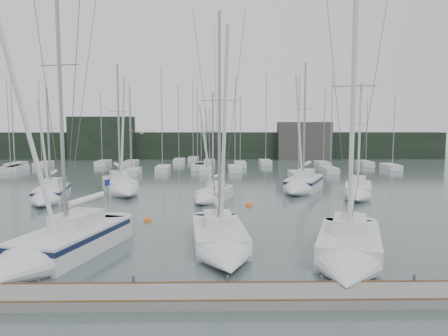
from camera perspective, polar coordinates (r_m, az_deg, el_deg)
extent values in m
plane|color=#455452|center=(23.18, -4.83, -12.05)|extent=(160.00, 160.00, 0.00)
cube|color=slate|center=(18.44, -5.93, -16.33)|extent=(24.00, 2.00, 0.40)
cube|color=black|center=(84.11, -1.99, 2.97)|extent=(90.00, 4.00, 5.00)
cube|color=black|center=(84.81, -15.68, 3.78)|extent=(12.00, 3.00, 8.00)
cube|color=#403E3B|center=(83.68, 10.43, 3.54)|extent=(10.00, 3.00, 7.00)
cube|color=silver|center=(60.13, -11.84, -0.51)|extent=(1.80, 4.50, 0.90)
cylinder|color=#94979B|center=(59.25, -12.06, 4.93)|extent=(0.12, 0.12, 10.55)
cube|color=silver|center=(60.03, -2.32, -0.40)|extent=(1.80, 4.50, 0.90)
cylinder|color=#94979B|center=(59.18, -2.35, 3.92)|extent=(0.12, 0.12, 8.19)
cube|color=silver|center=(74.49, -5.86, 0.86)|extent=(1.80, 4.50, 0.90)
cylinder|color=#94979B|center=(73.67, -5.95, 6.01)|extent=(0.12, 0.12, 12.47)
cube|color=silver|center=(62.74, 13.58, -0.28)|extent=(1.80, 4.50, 0.90)
cylinder|color=#94979B|center=(61.88, 13.85, 5.99)|extent=(0.12, 0.12, 12.82)
cube|color=silver|center=(72.13, 5.41, 0.69)|extent=(1.80, 4.50, 0.90)
cylinder|color=#94979B|center=(71.30, 5.52, 6.45)|extent=(0.12, 0.12, 13.58)
cube|color=silver|center=(69.71, -25.90, -0.10)|extent=(1.80, 4.50, 0.90)
cylinder|color=#94979B|center=(68.91, -26.33, 5.34)|extent=(0.12, 0.12, 12.35)
cube|color=silver|center=(62.72, 1.42, -0.11)|extent=(1.80, 4.50, 0.90)
cylinder|color=#94979B|center=(61.84, 1.46, 6.06)|extent=(0.12, 0.12, 12.59)
cube|color=silver|center=(74.16, -22.52, 0.40)|extent=(1.80, 4.50, 0.90)
cylinder|color=#94979B|center=(73.37, -22.88, 5.60)|extent=(0.12, 0.12, 12.58)
cube|color=silver|center=(66.61, -2.97, 0.25)|extent=(1.80, 4.50, 0.90)
cylinder|color=#94979B|center=(65.79, -3.01, 4.31)|extent=(0.12, 0.12, 8.55)
cube|color=silver|center=(72.23, -1.91, 0.72)|extent=(1.80, 4.50, 0.90)
cylinder|color=#94979B|center=(71.44, -1.93, 4.44)|extent=(0.12, 0.12, 8.50)
cube|color=silver|center=(69.78, -25.43, -0.07)|extent=(1.80, 4.50, 0.90)
cylinder|color=#94979B|center=(68.98, -25.89, 5.87)|extent=(0.12, 0.12, 13.59)
cube|color=silver|center=(73.26, -15.50, 0.58)|extent=(1.80, 4.50, 0.90)
cylinder|color=#94979B|center=(72.46, -15.74, 5.13)|extent=(0.12, 0.12, 10.75)
cube|color=silver|center=(72.24, -12.02, 0.59)|extent=(1.80, 4.50, 0.90)
cylinder|color=#94979B|center=(71.42, -12.22, 5.84)|extent=(0.12, 0.12, 12.33)
cube|color=silver|center=(65.12, -3.45, 0.11)|extent=(1.80, 4.50, 0.90)
cylinder|color=#94979B|center=(64.26, -3.50, 5.59)|extent=(0.12, 0.12, 11.54)
cube|color=silver|center=(63.13, -7.98, -0.13)|extent=(1.80, 4.50, 0.90)
cylinder|color=#94979B|center=(62.26, -8.14, 6.63)|extent=(0.12, 0.12, 13.96)
cube|color=silver|center=(77.79, -4.03, 1.11)|extent=(1.80, 4.50, 0.90)
cylinder|color=#94979B|center=(76.98, -4.09, 6.54)|extent=(0.12, 0.12, 13.83)
cube|color=silver|center=(68.77, 2.10, 0.45)|extent=(1.80, 4.50, 0.90)
cylinder|color=#94979B|center=(67.93, 2.14, 5.07)|extent=(0.12, 0.12, 10.21)
cube|color=silver|center=(70.77, 12.75, 0.46)|extent=(1.80, 4.50, 0.90)
cylinder|color=#94979B|center=(69.95, 12.97, 5.59)|extent=(0.12, 0.12, 11.77)
cube|color=silver|center=(56.26, 9.55, -0.92)|extent=(1.80, 4.50, 0.90)
cylinder|color=#94979B|center=(55.34, 9.76, 5.65)|extent=(0.12, 0.12, 11.99)
cube|color=silver|center=(73.61, 17.89, 0.53)|extent=(1.80, 4.50, 0.90)
cylinder|color=#94979B|center=(72.83, 18.15, 4.60)|extent=(0.12, 0.12, 9.58)
cube|color=silver|center=(74.77, -25.51, 0.31)|extent=(1.80, 4.50, 0.90)
cylinder|color=#94979B|center=(74.02, -25.85, 4.09)|extent=(0.12, 0.12, 9.02)
cube|color=silver|center=(69.54, 20.97, 0.10)|extent=(1.80, 4.50, 0.90)
cylinder|color=#94979B|center=(68.75, 21.30, 4.59)|extent=(0.12, 0.12, 10.02)
cube|color=silver|center=(25.83, -19.21, -9.30)|extent=(5.14, 7.99, 1.68)
cone|color=silver|center=(21.88, -27.15, -12.47)|extent=(3.99, 3.93, 3.24)
cube|color=silver|center=(25.99, -18.61, -6.39)|extent=(2.53, 3.33, 0.78)
cylinder|color=#94979B|center=(24.54, -20.59, 9.08)|extent=(0.20, 0.20, 14.62)
cylinder|color=white|center=(26.55, -17.59, -3.88)|extent=(1.29, 3.55, 0.31)
cube|color=#0E1A35|center=(25.69, -19.25, -8.09)|extent=(5.17, 8.01, 0.28)
cube|color=navy|center=(28.51, -15.00, -1.86)|extent=(0.18, 0.59, 0.40)
cube|color=silver|center=(26.07, -0.69, -9.01)|extent=(3.46, 6.91, 1.36)
cone|color=silver|center=(21.52, 0.47, -12.34)|extent=(3.14, 3.10, 2.90)
cube|color=silver|center=(26.27, -0.78, -6.65)|extent=(1.82, 2.80, 0.64)
cylinder|color=#94979B|center=(24.68, -0.61, 6.01)|extent=(0.16, 0.16, 12.16)
cylinder|color=white|center=(26.97, -0.95, -4.55)|extent=(0.53, 3.28, 0.25)
cube|color=navy|center=(29.03, -1.31, -2.77)|extent=(0.06, 0.49, 0.33)
cube|color=silver|center=(24.94, 16.03, -9.82)|extent=(5.04, 7.31, 1.57)
cone|color=silver|center=(20.40, 15.76, -13.46)|extent=(3.86, 3.69, 3.13)
cube|color=silver|center=(25.16, 16.13, -6.98)|extent=(2.46, 3.07, 0.73)
cylinder|color=#94979B|center=(23.53, 16.54, 7.09)|extent=(0.19, 0.19, 12.93)
cylinder|color=white|center=(25.77, 16.23, -4.54)|extent=(1.28, 3.19, 0.29)
cube|color=maroon|center=(27.85, 16.34, -2.55)|extent=(0.19, 0.54, 0.38)
cube|color=silver|center=(43.22, -21.55, -3.29)|extent=(3.34, 5.88, 1.48)
cone|color=silver|center=(39.40, -22.67, -4.23)|extent=(2.82, 2.75, 2.47)
cube|color=silver|center=(43.54, -21.48, -1.77)|extent=(1.70, 2.41, 0.69)
cylinder|color=#94979B|center=(42.32, -21.94, 3.64)|extent=(0.18, 0.18, 9.00)
cylinder|color=white|center=(44.04, -21.37, -0.52)|extent=(0.71, 2.72, 0.28)
cube|color=#0E1A35|center=(43.15, -21.58, -2.64)|extent=(3.36, 5.90, 0.25)
cube|color=silver|center=(45.77, -13.47, -2.46)|extent=(4.67, 6.36, 1.64)
cone|color=silver|center=(41.76, -12.56, -3.26)|extent=(3.45, 3.30, 2.74)
cube|color=silver|center=(46.14, -13.62, -0.88)|extent=(2.25, 2.69, 0.77)
cylinder|color=#94979B|center=(44.86, -13.60, 5.74)|extent=(0.20, 0.20, 11.42)
cylinder|color=white|center=(46.63, -13.76, 0.40)|extent=(1.32, 2.73, 0.31)
cube|color=silver|center=(40.08, -1.28, -3.64)|extent=(3.54, 4.69, 1.33)
cone|color=silver|center=(37.37, -3.02, -4.37)|extent=(2.64, 2.46, 2.13)
cube|color=silver|center=(40.33, -1.04, -2.18)|extent=(1.71, 1.99, 0.62)
cylinder|color=#94979B|center=(39.26, -1.46, 3.51)|extent=(0.16, 0.16, 8.69)
cylinder|color=white|center=(40.59, -0.83, -0.99)|extent=(1.00, 1.99, 0.25)
cube|color=silver|center=(46.49, 10.42, -2.25)|extent=(5.07, 6.71, 1.66)
cone|color=silver|center=(42.31, 9.17, -3.06)|extent=(3.68, 3.53, 2.88)
cube|color=silver|center=(46.86, 10.59, -0.68)|extent=(2.42, 2.86, 0.78)
cylinder|color=#94979B|center=(45.57, 10.47, 6.10)|extent=(0.20, 0.20, 11.83)
cylinder|color=white|center=(47.40, 10.78, 0.61)|extent=(1.47, 2.84, 0.31)
cube|color=#0E1A35|center=(46.41, 10.43, -1.57)|extent=(5.09, 6.74, 0.28)
cube|color=silver|center=(44.07, 17.08, -2.96)|extent=(3.96, 5.71, 1.46)
cone|color=silver|center=(40.40, 17.02, -3.78)|extent=(3.02, 2.89, 2.44)
cube|color=silver|center=(44.40, 17.13, -1.50)|extent=(1.93, 2.40, 0.68)
cylinder|color=#94979B|center=(43.19, 17.30, 4.22)|extent=(0.18, 0.18, 9.59)
cylinder|color=white|center=(44.84, 17.17, -0.30)|extent=(1.07, 2.50, 0.27)
sphere|color=orange|center=(32.31, -9.95, -6.86)|extent=(0.56, 0.56, 0.56)
sphere|color=orange|center=(37.46, 3.33, -4.97)|extent=(0.65, 0.65, 0.65)
sphere|color=orange|center=(37.77, -19.17, -5.21)|extent=(0.56, 0.56, 0.56)
ellipsoid|color=white|center=(20.06, -10.70, 4.69)|extent=(0.31, 0.48, 0.20)
cube|color=gray|center=(20.05, -11.52, 4.73)|extent=(0.47, 0.23, 0.11)
cube|color=gray|center=(20.07, -9.89, 4.76)|extent=(0.47, 0.23, 0.11)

